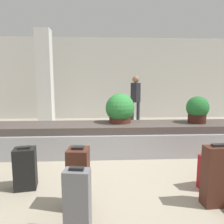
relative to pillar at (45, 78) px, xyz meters
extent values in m
plane|color=#9E937F|center=(2.10, -4.21, -1.60)|extent=(18.00, 18.00, 0.00)
cube|color=beige|center=(2.10, 1.35, 0.00)|extent=(18.00, 0.06, 3.20)
cube|color=#9E9EA3|center=(2.10, -2.98, -1.36)|extent=(6.71, 1.00, 0.48)
cube|color=#4C423D|center=(2.10, -2.98, -1.05)|extent=(6.44, 0.84, 0.15)
cube|color=silver|center=(0.00, 0.00, 0.00)|extent=(0.47, 0.47, 3.20)
cube|color=slate|center=(1.63, -5.53, -1.25)|extent=(0.27, 0.20, 0.69)
cube|color=black|center=(1.63, -5.53, -0.89)|extent=(0.15, 0.08, 0.03)
cube|color=#472319|center=(1.59, -5.04, -1.23)|extent=(0.27, 0.28, 0.74)
cube|color=black|center=(1.59, -5.04, -0.84)|extent=(0.14, 0.10, 0.03)
cube|color=black|center=(0.79, -4.51, -1.31)|extent=(0.33, 0.29, 0.59)
cube|color=black|center=(0.79, -4.51, -1.00)|extent=(0.17, 0.11, 0.03)
cube|color=maroon|center=(3.45, -4.64, -1.35)|extent=(0.40, 0.26, 0.49)
cube|color=black|center=(3.45, -4.64, -1.09)|extent=(0.21, 0.11, 0.03)
cube|color=#472319|center=(3.29, -5.07, -1.22)|extent=(0.35, 0.21, 0.75)
cube|color=black|center=(3.29, -5.07, -0.83)|extent=(0.19, 0.08, 0.03)
cylinder|color=#381914|center=(3.95, -2.98, -0.87)|extent=(0.38, 0.38, 0.20)
sphere|color=#236B2D|center=(3.95, -2.98, -0.64)|extent=(0.48, 0.48, 0.48)
cylinder|color=#4C2319|center=(2.28, -2.86, -0.90)|extent=(0.47, 0.47, 0.15)
sphere|color=#2D7F38|center=(2.28, -2.86, -0.65)|extent=(0.63, 0.63, 0.63)
cylinder|color=#282833|center=(2.94, -0.24, -1.19)|extent=(0.11, 0.11, 0.81)
cylinder|color=#282833|center=(3.14, -0.24, -1.19)|extent=(0.11, 0.11, 0.81)
cube|color=#232328|center=(3.04, -0.24, -0.47)|extent=(0.31, 0.37, 0.64)
sphere|color=#936B4C|center=(3.04, -0.24, -0.03)|extent=(0.24, 0.24, 0.24)
camera|label=1|loc=(1.86, -7.52, -0.06)|focal=35.00mm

